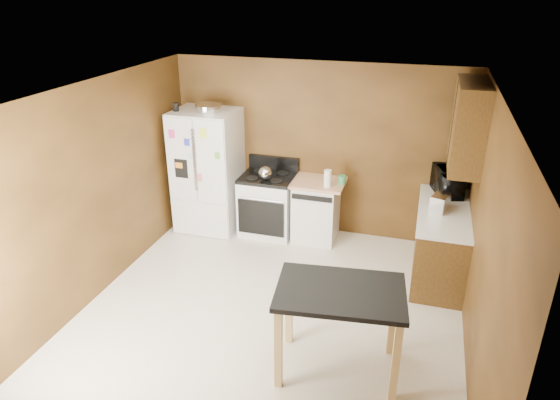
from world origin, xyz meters
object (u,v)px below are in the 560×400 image
at_px(island, 340,303).
at_px(refrigerator, 208,171).
at_px(green_canister, 342,180).
at_px(roasting_pan, 209,108).
at_px(kettle, 265,173).
at_px(paper_towel, 328,178).
at_px(toaster, 440,203).
at_px(dishwasher, 316,209).
at_px(pen_cup, 176,107).
at_px(microwave, 448,182).
at_px(gas_range, 268,204).

bearing_deg(island, refrigerator, 134.27).
bearing_deg(green_canister, roasting_pan, -177.19).
height_order(kettle, paper_towel, paper_towel).
xyz_separation_m(kettle, green_canister, (1.06, 0.19, -0.05)).
height_order(toaster, dishwasher, toaster).
bearing_deg(kettle, pen_cup, -178.19).
relative_size(pen_cup, toaster, 0.41).
bearing_deg(microwave, island, 144.19).
xyz_separation_m(refrigerator, gas_range, (0.91, 0.06, -0.44)).
distance_m(roasting_pan, green_canister, 2.11).
bearing_deg(pen_cup, roasting_pan, 16.87).
relative_size(pen_cup, island, 0.09).
relative_size(roasting_pan, paper_towel, 1.62).
bearing_deg(gas_range, island, -59.20).
distance_m(paper_towel, toaster, 1.52).
bearing_deg(green_canister, paper_towel, -135.04).
bearing_deg(dishwasher, paper_towel, -40.96).
bearing_deg(kettle, refrigerator, 174.49).
bearing_deg(roasting_pan, green_canister, 2.81).
xyz_separation_m(pen_cup, microwave, (3.73, 0.27, -0.80)).
height_order(paper_towel, dishwasher, paper_towel).
relative_size(roasting_pan, gas_range, 0.35).
height_order(green_canister, microwave, microwave).
relative_size(paper_towel, microwave, 0.43).
bearing_deg(toaster, microwave, 100.16).
bearing_deg(gas_range, green_canister, 1.94).
xyz_separation_m(green_canister, toaster, (1.30, -0.55, 0.05)).
xyz_separation_m(green_canister, island, (0.46, -2.59, -0.19)).
xyz_separation_m(toaster, dishwasher, (-1.65, 0.54, -0.55)).
xyz_separation_m(toaster, gas_range, (-2.37, 0.51, -0.54)).
xyz_separation_m(toaster, refrigerator, (-3.28, 0.45, -0.10)).
bearing_deg(microwave, toaster, 155.41).
bearing_deg(toaster, gas_range, -173.79).
xyz_separation_m(microwave, refrigerator, (-3.37, -0.14, -0.15)).
height_order(pen_cup, dishwasher, pen_cup).
height_order(kettle, green_canister, kettle).
bearing_deg(green_canister, island, -80.05).
relative_size(green_canister, gas_range, 0.11).
height_order(kettle, toaster, toaster).
bearing_deg(roasting_pan, island, -46.62).
height_order(kettle, dishwasher, kettle).
bearing_deg(pen_cup, refrigerator, 19.53).
relative_size(roasting_pan, kettle, 2.01).
height_order(roasting_pan, pen_cup, pen_cup).
relative_size(microwave, refrigerator, 0.31).
relative_size(green_canister, island, 0.09).
bearing_deg(island, green_canister, 99.95).
bearing_deg(gas_range, roasting_pan, -176.07).
distance_m(kettle, green_canister, 1.07).
height_order(paper_towel, refrigerator, refrigerator).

